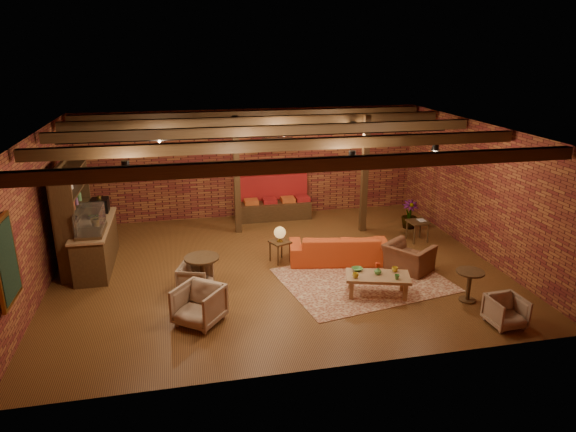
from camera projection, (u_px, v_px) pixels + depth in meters
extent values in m
plane|color=#402410|center=(277.00, 268.00, 11.96)|extent=(10.00, 10.00, 0.00)
cube|color=black|center=(276.00, 131.00, 10.94)|extent=(10.00, 8.00, 0.02)
cube|color=maroon|center=(252.00, 163.00, 15.16)|extent=(10.00, 0.02, 3.20)
cube|color=maroon|center=(326.00, 278.00, 7.74)|extent=(10.00, 0.02, 3.20)
cube|color=maroon|center=(37.00, 217.00, 10.47)|extent=(0.02, 8.00, 3.20)
cube|color=maroon|center=(479.00, 190.00, 12.43)|extent=(0.02, 8.00, 3.20)
cylinder|color=black|center=(264.00, 135.00, 12.54)|extent=(9.60, 0.12, 0.12)
cube|color=#332011|center=(237.00, 176.00, 13.74)|extent=(0.16, 0.16, 3.20)
cube|color=#332011|center=(365.00, 175.00, 13.86)|extent=(0.16, 0.16, 3.20)
imported|color=#337F33|center=(98.00, 214.00, 11.90)|extent=(0.35, 0.39, 0.30)
cube|color=black|center=(6.00, 261.00, 8.35)|extent=(0.08, 0.96, 1.46)
cube|color=orange|center=(277.00, 143.00, 14.20)|extent=(0.86, 0.06, 0.30)
cube|color=maroon|center=(363.00, 280.00, 11.34)|extent=(3.87, 3.22, 0.01)
imported|color=#C3441B|center=(339.00, 248.00, 12.22)|extent=(2.48, 1.31, 0.69)
cube|color=#8E6542|center=(378.00, 277.00, 10.54)|extent=(1.43, 0.99, 0.06)
cube|color=#8E6542|center=(351.00, 290.00, 10.44)|extent=(0.08, 0.08, 0.39)
cube|color=#8E6542|center=(405.00, 292.00, 10.36)|extent=(0.08, 0.08, 0.39)
cube|color=#8E6542|center=(351.00, 281.00, 10.87)|extent=(0.08, 0.08, 0.39)
cube|color=#8E6542|center=(402.00, 282.00, 10.79)|extent=(0.08, 0.08, 0.39)
imported|color=gold|center=(355.00, 275.00, 10.41)|extent=(0.16, 0.16, 0.10)
imported|color=#488C40|center=(397.00, 277.00, 10.34)|extent=(0.13, 0.13, 0.10)
imported|color=gold|center=(395.00, 269.00, 10.69)|extent=(0.16, 0.16, 0.10)
imported|color=#488C40|center=(357.00, 269.00, 10.75)|extent=(0.28, 0.28, 0.06)
imported|color=#488C40|center=(378.00, 271.00, 10.56)|extent=(0.15, 0.15, 0.13)
sphere|color=red|center=(378.00, 265.00, 10.52)|extent=(0.10, 0.10, 0.10)
cube|color=#332011|center=(280.00, 242.00, 12.15)|extent=(0.56, 0.56, 0.04)
cylinder|color=#332011|center=(280.00, 252.00, 12.23)|extent=(0.04, 0.04, 0.48)
cylinder|color=olive|center=(280.00, 241.00, 12.14)|extent=(0.14, 0.14, 0.02)
cylinder|color=olive|center=(280.00, 238.00, 12.12)|extent=(0.04, 0.04, 0.20)
sphere|color=#EE9938|center=(280.00, 232.00, 12.07)|extent=(0.28, 0.28, 0.28)
cylinder|color=#332011|center=(202.00, 258.00, 10.65)|extent=(0.73, 0.73, 0.04)
cylinder|color=#332011|center=(203.00, 274.00, 10.77)|extent=(0.10, 0.10, 0.71)
cylinder|color=#332011|center=(204.00, 289.00, 10.88)|extent=(0.44, 0.44, 0.04)
imported|color=#BEB093|center=(195.00, 277.00, 10.74)|extent=(0.77, 0.80, 0.66)
imported|color=#BEB093|center=(199.00, 303.00, 9.49)|extent=(1.07, 1.06, 0.81)
imported|color=brown|center=(409.00, 253.00, 11.68)|extent=(1.08, 1.17, 0.86)
cube|color=#332011|center=(418.00, 222.00, 13.44)|extent=(0.54, 0.54, 0.04)
cylinder|color=#332011|center=(417.00, 232.00, 13.53)|extent=(0.04, 0.04, 0.51)
imported|color=#332011|center=(418.00, 221.00, 13.43)|extent=(0.20, 0.26, 0.02)
cylinder|color=#332011|center=(470.00, 272.00, 10.23)|extent=(0.56, 0.56, 0.03)
cylinder|color=#332011|center=(469.00, 286.00, 10.33)|extent=(0.09, 0.09, 0.61)
cylinder|color=#332011|center=(467.00, 300.00, 10.43)|extent=(0.33, 0.33, 0.03)
imported|color=#BEB093|center=(506.00, 310.00, 9.42)|extent=(0.64, 0.60, 0.63)
imported|color=#4C7F4C|center=(412.00, 187.00, 14.18)|extent=(1.50, 1.50, 2.40)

